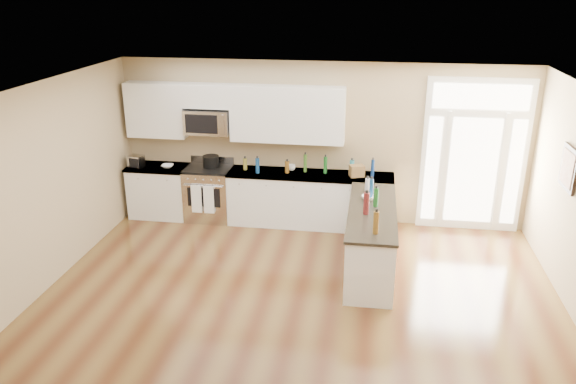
{
  "coord_description": "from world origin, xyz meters",
  "views": [
    {
      "loc": [
        0.87,
        -5.35,
        4.02
      ],
      "look_at": [
        -0.27,
        2.0,
        1.22
      ],
      "focal_mm": 35.0,
      "sensor_mm": 36.0,
      "label": 1
    }
  ],
  "objects_px": {
    "peninsula_cabinet": "(371,241)",
    "toaster_oven": "(136,161)",
    "stockpot": "(211,161)",
    "kitchen_range": "(209,193)"
  },
  "relations": [
    {
      "from": "peninsula_cabinet",
      "to": "toaster_oven",
      "type": "relative_size",
      "value": 9.36
    },
    {
      "from": "stockpot",
      "to": "toaster_oven",
      "type": "height_order",
      "value": "stockpot"
    },
    {
      "from": "stockpot",
      "to": "kitchen_range",
      "type": "bearing_deg",
      "value": -114.97
    },
    {
      "from": "stockpot",
      "to": "toaster_oven",
      "type": "xyz_separation_m",
      "value": [
        -1.31,
        -0.18,
        -0.01
      ]
    },
    {
      "from": "peninsula_cabinet",
      "to": "stockpot",
      "type": "bearing_deg",
      "value": 151.83
    },
    {
      "from": "peninsula_cabinet",
      "to": "stockpot",
      "type": "height_order",
      "value": "stockpot"
    },
    {
      "from": "stockpot",
      "to": "toaster_oven",
      "type": "distance_m",
      "value": 1.32
    },
    {
      "from": "kitchen_range",
      "to": "peninsula_cabinet",
      "type": "bearing_deg",
      "value": -26.65
    },
    {
      "from": "peninsula_cabinet",
      "to": "kitchen_range",
      "type": "bearing_deg",
      "value": 153.35
    },
    {
      "from": "peninsula_cabinet",
      "to": "kitchen_range",
      "type": "height_order",
      "value": "kitchen_range"
    }
  ]
}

